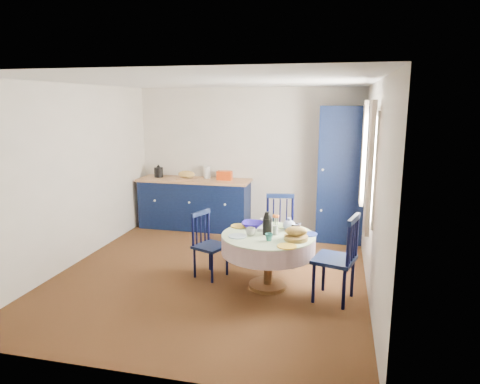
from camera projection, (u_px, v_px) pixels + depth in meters
The scene contains 17 objects.
floor at pixel (213, 273), 5.76m from camera, with size 4.50×4.50×0.00m, color black.
ceiling at pixel (210, 81), 5.24m from camera, with size 4.50×4.50×0.00m, color white.
wall_back at pixel (248, 159), 7.64m from camera, with size 4.00×0.02×2.50m, color silver.
wall_left at pixel (74, 175), 5.94m from camera, with size 0.02×4.50×2.50m, color silver.
wall_right at pixel (373, 188), 5.05m from camera, with size 0.02×4.50×2.50m, color silver.
window at pixel (369, 162), 5.29m from camera, with size 0.10×1.74×1.45m.
kitchen_counter at pixel (195, 203), 7.73m from camera, with size 2.02×0.63×1.14m.
pantry_cabinet at pixel (343, 175), 6.92m from camera, with size 0.79×0.58×2.19m.
dining_table at pixel (269, 244), 5.18m from camera, with size 1.15×1.13×0.96m.
chair_left at pixel (208, 244), 5.58m from camera, with size 0.49×0.50×0.86m.
chair_far at pixel (280, 230), 6.00m from camera, with size 0.50×0.48×0.98m.
chair_right at pixel (338, 258), 4.85m from camera, with size 0.54×0.56×1.02m.
mug_a at pixel (251, 232), 5.12m from camera, with size 0.12×0.12×0.09m, color silver.
mug_b at pixel (269, 237), 4.92m from camera, with size 0.09×0.09×0.09m, color #2A7876.
mug_c at pixel (296, 228), 5.28m from camera, with size 0.12×0.12×0.09m, color black.
mug_d at pixel (264, 222), 5.57m from camera, with size 0.09×0.09×0.08m, color silver.
cobalt_bowl at pixel (253, 225), 5.46m from camera, with size 0.28×0.28×0.07m, color navy.
Camera 1 is at (1.59, -5.18, 2.25)m, focal length 32.00 mm.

